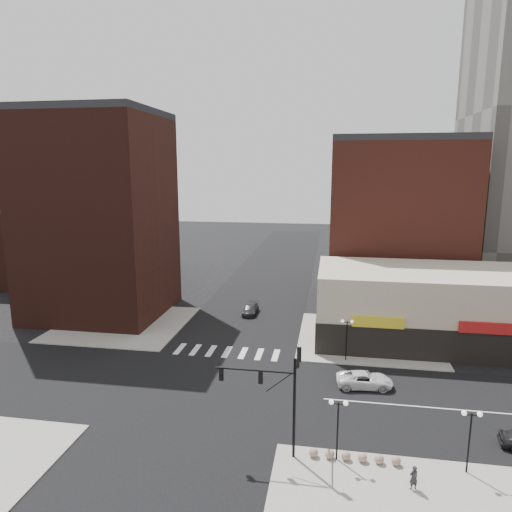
# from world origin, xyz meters

# --- Properties ---
(ground) EXTENTS (240.00, 240.00, 0.00)m
(ground) POSITION_xyz_m (0.00, 0.00, 0.00)
(ground) COLOR black
(ground) RESTS_ON ground
(road_ew) EXTENTS (200.00, 14.00, 0.02)m
(road_ew) POSITION_xyz_m (0.00, 0.00, 0.01)
(road_ew) COLOR black
(road_ew) RESTS_ON ground
(road_ns) EXTENTS (14.00, 200.00, 0.02)m
(road_ns) POSITION_xyz_m (0.00, 0.00, 0.01)
(road_ns) COLOR black
(road_ns) RESTS_ON ground
(sidewalk_nw) EXTENTS (15.00, 15.00, 0.12)m
(sidewalk_nw) POSITION_xyz_m (-14.50, 14.50, 0.06)
(sidewalk_nw) COLOR gray
(sidewalk_nw) RESTS_ON ground
(sidewalk_ne) EXTENTS (15.00, 15.00, 0.12)m
(sidewalk_ne) POSITION_xyz_m (14.50, 14.50, 0.06)
(sidewalk_ne) COLOR gray
(sidewalk_ne) RESTS_ON ground
(building_nw) EXTENTS (16.00, 15.00, 25.00)m
(building_nw) POSITION_xyz_m (-19.00, 18.50, 12.50)
(building_nw) COLOR #3B1912
(building_nw) RESTS_ON ground
(building_nw_low) EXTENTS (20.00, 18.00, 12.00)m
(building_nw_low) POSITION_xyz_m (-32.00, 34.00, 6.00)
(building_nw_low) COLOR #3B1912
(building_nw_low) RESTS_ON ground
(building_ne_midrise) EXTENTS (18.00, 15.00, 22.00)m
(building_ne_midrise) POSITION_xyz_m (19.00, 29.50, 11.00)
(building_ne_midrise) COLOR maroon
(building_ne_midrise) RESTS_ON ground
(building_ne_row) EXTENTS (24.20, 12.20, 8.00)m
(building_ne_row) POSITION_xyz_m (21.00, 15.00, 3.30)
(building_ne_row) COLOR beige
(building_ne_row) RESTS_ON ground
(traffic_signal) EXTENTS (5.59, 3.09, 7.77)m
(traffic_signal) POSITION_xyz_m (7.24, -7.83, 4.96)
(traffic_signal) COLOR black
(traffic_signal) RESTS_ON ground
(street_lamp_se_a) EXTENTS (1.22, 0.32, 4.16)m
(street_lamp_se_a) POSITION_xyz_m (11.00, -8.00, 3.29)
(street_lamp_se_a) COLOR black
(street_lamp_se_a) RESTS_ON sidewalk_se
(street_lamp_se_b) EXTENTS (1.22, 0.32, 4.16)m
(street_lamp_se_b) POSITION_xyz_m (19.00, -8.00, 3.29)
(street_lamp_se_b) COLOR black
(street_lamp_se_b) RESTS_ON sidewalk_se
(street_lamp_ne) EXTENTS (1.22, 0.32, 4.16)m
(street_lamp_ne) POSITION_xyz_m (12.00, 8.00, 3.29)
(street_lamp_ne) COLOR black
(street_lamp_ne) RESTS_ON sidewalk_ne
(bollard_row) EXTENTS (5.86, 0.61, 0.61)m
(bollard_row) POSITION_xyz_m (12.12, -8.00, 0.42)
(bollard_row) COLOR #A27D6F
(bollard_row) RESTS_ON sidewalk_se
(white_suv) EXTENTS (5.05, 2.71, 1.35)m
(white_suv) POSITION_xyz_m (13.47, 2.74, 0.67)
(white_suv) COLOR silver
(white_suv) RESTS_ON ground
(dark_sedan_north) EXTENTS (1.77, 4.30, 1.24)m
(dark_sedan_north) POSITION_xyz_m (0.11, 20.96, 0.62)
(dark_sedan_north) COLOR black
(dark_sedan_north) RESTS_ON ground
(pedestrian) EXTENTS (0.65, 0.55, 1.51)m
(pedestrian) POSITION_xyz_m (15.44, -10.13, 0.88)
(pedestrian) COLOR #28272C
(pedestrian) RESTS_ON sidewalk_se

